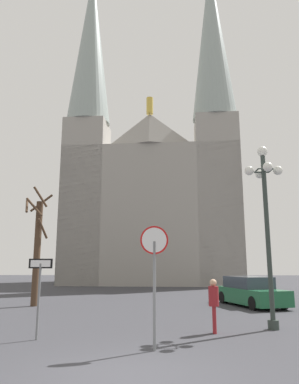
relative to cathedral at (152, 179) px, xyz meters
The scene contains 8 objects.
ground_plane 33.31m from the cathedral, 89.54° to the right, with size 120.00×120.00×0.00m, color #38383D.
cathedral is the anchor object (origin of this frame).
stop_sign 30.59m from the cathedral, 88.45° to the right, with size 0.74×0.13×3.10m.
one_way_arrow_sign 29.78m from the cathedral, 95.28° to the right, with size 0.70×0.07×2.27m.
street_lamp 27.53m from the cathedral, 79.93° to the right, with size 1.34×1.34×6.28m.
bare_tree 22.29m from the cathedral, 105.51° to the right, with size 1.42×1.62×6.13m.
parked_car_near_green 22.85m from the cathedral, 74.20° to the right, with size 3.04×4.84×1.46m.
pedestrian_walking 28.89m from the cathedral, 84.44° to the right, with size 0.32×0.32×1.64m.
Camera 1 is at (0.73, -7.35, 2.14)m, focal length 33.61 mm.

